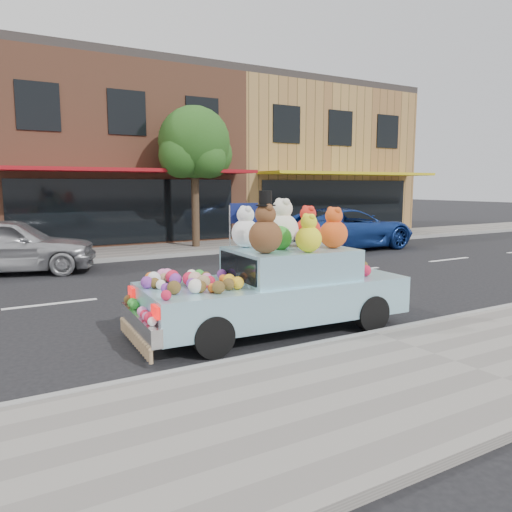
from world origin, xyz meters
TOP-DOWN VIEW (x-y plane):
  - ground at (0.00, 0.00)m, footprint 120.00×120.00m
  - near_sidewalk at (0.00, -6.50)m, footprint 60.00×3.00m
  - far_sidewalk at (0.00, 6.50)m, footprint 60.00×3.00m
  - near_kerb at (0.00, -5.00)m, footprint 60.00×0.12m
  - far_kerb at (0.00, 5.00)m, footprint 60.00×0.12m
  - storefront_mid at (0.00, 11.97)m, footprint 10.00×9.80m
  - storefront_right at (10.00, 11.97)m, footprint 10.00×9.80m
  - street_tree at (2.03, 6.55)m, footprint 3.00×2.70m
  - car_silver at (-4.43, 4.35)m, footprint 4.86×3.01m
  - car_blue at (6.88, 3.81)m, footprint 5.59×2.66m
  - art_car at (-1.05, -3.78)m, footprint 4.57×2.00m

SIDE VIEW (x-z plane):
  - ground at x=0.00m, z-range 0.00..0.00m
  - near_sidewalk at x=0.00m, z-range 0.00..0.12m
  - far_sidewalk at x=0.00m, z-range 0.00..0.12m
  - near_kerb at x=0.00m, z-range 0.00..0.13m
  - far_kerb at x=0.00m, z-range 0.00..0.13m
  - car_blue at x=6.88m, z-range 0.00..1.54m
  - car_silver at x=-4.43m, z-range 0.00..1.54m
  - art_car at x=-1.05m, z-range -0.35..1.95m
  - storefront_mid at x=0.00m, z-range -0.01..7.29m
  - storefront_right at x=10.00m, z-range -0.01..7.29m
  - street_tree at x=2.03m, z-range 1.08..6.30m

